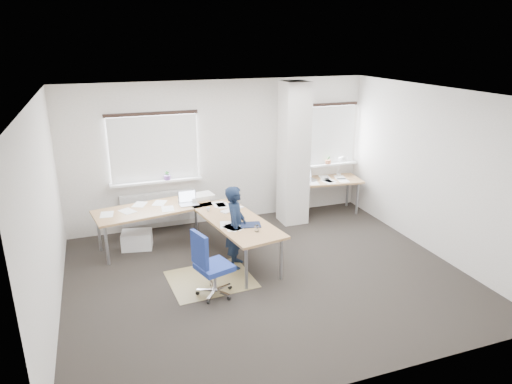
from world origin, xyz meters
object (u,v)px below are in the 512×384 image
object	(u,v)px
desk_main	(196,215)
task_chair	(212,278)
desk_side	(327,181)
person	(236,227)

from	to	relation	value
desk_main	task_chair	xyz separation A→B (m)	(-0.11, -1.48, -0.41)
desk_main	desk_side	xyz separation A→B (m)	(3.00, 0.97, -0.01)
desk_side	task_chair	world-z (taller)	desk_side
person	task_chair	bearing A→B (deg)	166.10
desk_side	person	world-z (taller)	person
desk_side	person	distance (m)	3.01
desk_side	desk_main	bearing A→B (deg)	-155.59
desk_side	task_chair	xyz separation A→B (m)	(-3.10, -2.44, -0.40)
desk_main	task_chair	size ratio (longest dim) A/B	2.73
desk_main	person	size ratio (longest dim) A/B	2.07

